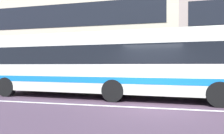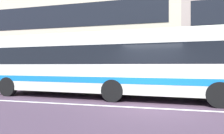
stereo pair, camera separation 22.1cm
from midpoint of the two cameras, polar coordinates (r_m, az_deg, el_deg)
The scene contains 5 objects.
ground_plane at distance 7.68m, azimuth 10.50°, elevation -11.72°, with size 160.00×160.00×0.00m, color #463343.
lane_centre_line at distance 7.68m, azimuth 10.50°, elevation -11.69°, with size 60.00×0.16×0.01m, color silver.
hedge_row_far at distance 13.45m, azimuth 27.24°, elevation -4.59°, with size 23.01×1.10×0.90m, color #1C5015.
apartment_block_left at distance 24.11m, azimuth -13.94°, elevation 9.74°, with size 24.83×8.33×11.03m.
transit_bus at distance 9.96m, azimuth -2.84°, elevation 1.28°, with size 12.15×3.11×3.19m.
Camera 1 is at (0.15, -7.53, 1.62)m, focal length 31.21 mm.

